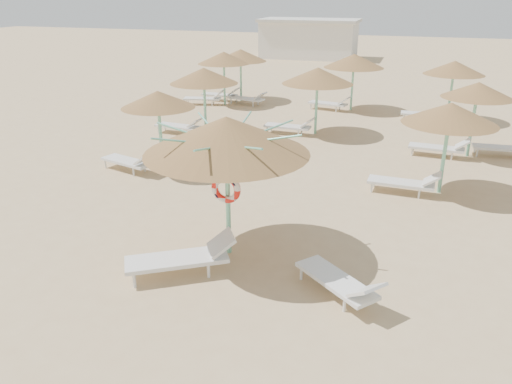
% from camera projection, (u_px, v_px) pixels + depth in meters
% --- Properties ---
extents(ground, '(120.00, 120.00, 0.00)m').
position_uv_depth(ground, '(235.00, 255.00, 11.33)').
color(ground, tan).
rests_on(ground, ground).
extents(main_palapa, '(3.54, 3.54, 3.17)m').
position_uv_depth(main_palapa, '(226.00, 136.00, 10.42)').
color(main_palapa, '#78D0AC').
rests_on(main_palapa, ground).
extents(lounger_main_a, '(2.30, 1.80, 0.83)m').
position_uv_depth(lounger_main_a, '(184.00, 257.00, 10.45)').
color(lounger_main_a, silver).
rests_on(lounger_main_a, ground).
extents(lounger_main_b, '(1.92, 1.73, 0.73)m').
position_uv_depth(lounger_main_b, '(341.00, 282.00, 9.66)').
color(lounger_main_b, silver).
rests_on(lounger_main_b, ground).
extents(palapa_field, '(20.16, 13.95, 2.72)m').
position_uv_depth(palapa_field, '(349.00, 78.00, 19.91)').
color(palapa_field, '#78D0AC').
rests_on(palapa_field, ground).
extents(service_hut, '(8.40, 4.40, 3.25)m').
position_uv_depth(service_hut, '(309.00, 38.00, 43.26)').
color(service_hut, silver).
rests_on(service_hut, ground).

